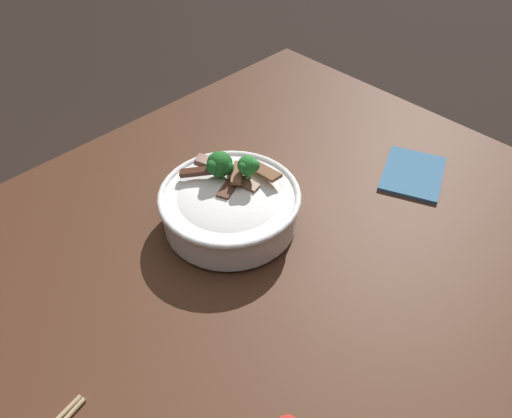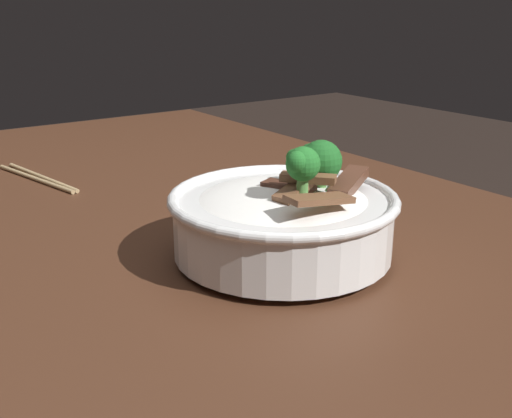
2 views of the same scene
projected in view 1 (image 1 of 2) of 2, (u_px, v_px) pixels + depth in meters
dining_table at (206, 341)px, 0.85m from camera, size 1.56×1.08×0.80m
rice_bowl at (230, 203)px, 0.91m from camera, size 0.26×0.26×0.14m
folded_napkin at (413, 174)px, 1.05m from camera, size 0.19×0.17×0.01m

